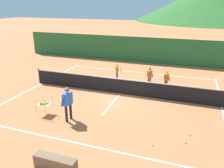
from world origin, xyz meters
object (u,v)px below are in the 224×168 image
Objects in this scene: student_1 at (150,75)px; student_2 at (167,78)px; tennis_ball_0 at (80,99)px; tennis_ball_2 at (185,143)px; tennis_ball_3 at (153,145)px; instructor at (68,101)px; student_0 at (117,70)px; tennis_net at (121,86)px; tennis_ball_5 at (190,135)px; tennis_ball_4 at (67,104)px; tennis_ball_1 at (61,97)px; ball_cart at (44,103)px; courtside_bench at (55,163)px.

student_1 is 1.11m from student_2.
tennis_ball_2 is (5.94, -2.52, 0.00)m from tennis_ball_0.
tennis_ball_2 and tennis_ball_3 have the same top height.
instructor reaches higher than tennis_ball_2.
instructor is 6.49m from student_0.
tennis_ball_2 is at bearing -66.25° from student_1.
tennis_net reaches higher than tennis_ball_2.
tennis_ball_0 is (-4.42, -3.32, -0.71)m from student_2.
student_2 is at bearing 34.70° from tennis_net.
tennis_net is at bearing 140.00° from tennis_ball_5.
tennis_ball_4 is (-4.75, -4.29, -0.71)m from student_2.
tennis_ball_4 is (-5.08, 2.13, 0.00)m from tennis_ball_3.
tennis_ball_2 is (1.52, -5.84, -0.71)m from student_2.
student_0 is at bearing 118.38° from tennis_ball_3.
tennis_ball_1 is (-4.47, -3.60, -0.76)m from student_1.
tennis_ball_2 is (6.75, -0.26, -0.56)m from ball_cart.
ball_cart reaches higher than courtside_bench.
ball_cart is at bearing -104.85° from student_0.
courtside_bench reaches higher than tennis_ball_1.
ball_cart is (-1.45, 0.15, -0.39)m from instructor.
tennis_ball_3 and tennis_ball_5 have the same top height.
tennis_ball_0 is at bearing -102.11° from student_0.
tennis_ball_5 is at bearing -8.22° from tennis_ball_4.
student_1 is 9.09m from courtside_bench.
tennis_net is 2.71m from student_0.
courtside_bench is at bearing -50.02° from ball_cart.
student_2 is at bearing -6.04° from student_1.
ball_cart is 13.22× the size of tennis_ball_2.
tennis_ball_4 is at bearing 116.40° from courtside_bench.
instructor is 5.55m from tennis_ball_5.
student_1 is at bearing -14.75° from student_0.
courtside_bench is (-4.15, -3.63, 0.20)m from tennis_ball_5.
tennis_ball_5 is (0.14, 0.63, 0.00)m from tennis_ball_2.
tennis_ball_0 is (-3.32, -3.44, -0.76)m from student_1.
ball_cart is at bearing -125.92° from student_1.
tennis_ball_1 and tennis_ball_3 have the same top height.
tennis_ball_3 is (1.44, -6.54, -0.76)m from student_1.
tennis_ball_5 is 5.52m from courtside_bench.
student_1 is 4.84m from tennis_ball_0.
tennis_net is 3.04m from student_2.
instructor is at bearing -107.81° from tennis_net.
tennis_ball_0 is 0.05× the size of courtside_bench.
tennis_ball_2 is at bearing -1.28° from instructor.
tennis_ball_0 is 1.00× the size of tennis_ball_4.
instructor is at bearing -92.06° from student_0.
tennis_ball_4 is at bearing -137.92° from student_2.
instructor is 24.26× the size of tennis_ball_3.
student_1 reaches higher than tennis_ball_4.
student_1 reaches higher than tennis_ball_3.
ball_cart is 2.20m from tennis_ball_1.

